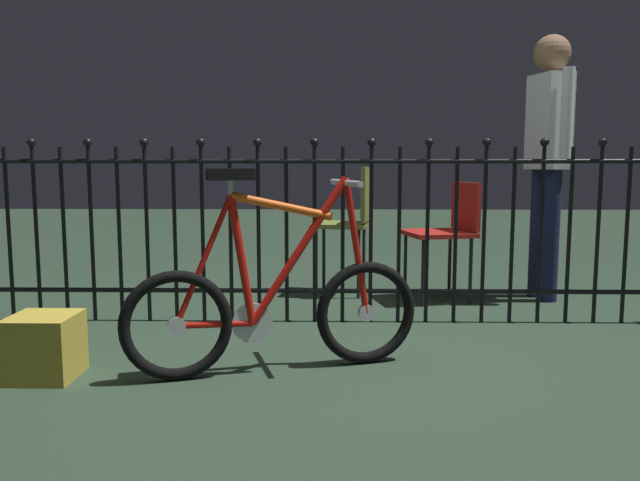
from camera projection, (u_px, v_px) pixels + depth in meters
The scene contains 7 objects.
ground_plane at pixel (360, 365), 2.90m from camera, with size 20.00×20.00×0.00m, color #293C2C.
iron_fence at pixel (342, 226), 3.63m from camera, with size 4.45×0.07×1.12m.
bicycle at pixel (275, 305), 2.78m from camera, with size 1.29×0.51×0.90m.
chair_red at pixel (448, 227), 4.24m from camera, with size 0.50×0.50×0.80m.
chair_olive at pixel (351, 216), 4.43m from camera, with size 0.43×0.43×0.90m.
person_visitor at pixel (548, 142), 4.20m from camera, with size 0.24×0.47×1.77m.
display_crate at pixel (44, 347), 2.71m from camera, with size 0.27×0.27×0.28m, color #B29933.
Camera 1 is at (-0.13, -2.81, 0.92)m, focal length 35.26 mm.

